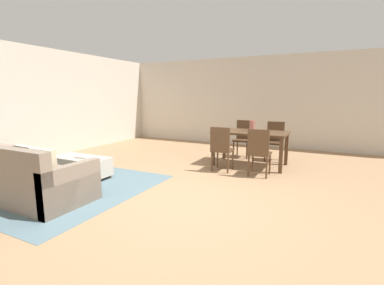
{
  "coord_description": "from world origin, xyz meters",
  "views": [
    {
      "loc": [
        1.9,
        -3.49,
        1.53
      ],
      "look_at": [
        -0.37,
        1.05,
        0.67
      ],
      "focal_mm": 25.83,
      "sensor_mm": 36.0,
      "label": 1
    }
  ],
  "objects_px": {
    "ottoman_table": "(81,166)",
    "book_on_ottoman": "(83,157)",
    "dining_chair_near_right": "(259,150)",
    "dining_chair_far_left": "(243,136)",
    "dining_table": "(250,136)",
    "dining_chair_far_right": "(275,139)",
    "vase_centerpiece": "(252,126)",
    "couch": "(22,179)",
    "dining_chair_near_left": "(221,146)"
  },
  "relations": [
    {
      "from": "ottoman_table",
      "to": "book_on_ottoman",
      "type": "distance_m",
      "value": 0.21
    },
    {
      "from": "dining_chair_near_right",
      "to": "book_on_ottoman",
      "type": "xyz_separation_m",
      "value": [
        -2.88,
        -1.59,
        -0.11
      ]
    },
    {
      "from": "ottoman_table",
      "to": "dining_chair_far_left",
      "type": "relative_size",
      "value": 1.21
    },
    {
      "from": "dining_table",
      "to": "dining_chair_far_right",
      "type": "relative_size",
      "value": 1.71
    },
    {
      "from": "dining_chair_far_left",
      "to": "dining_chair_far_right",
      "type": "relative_size",
      "value": 1.0
    },
    {
      "from": "ottoman_table",
      "to": "vase_centerpiece",
      "type": "height_order",
      "value": "vase_centerpiece"
    },
    {
      "from": "ottoman_table",
      "to": "dining_chair_far_right",
      "type": "distance_m",
      "value": 4.34
    },
    {
      "from": "dining_chair_far_right",
      "to": "book_on_ottoman",
      "type": "distance_m",
      "value": 4.28
    },
    {
      "from": "couch",
      "to": "dining_chair_far_right",
      "type": "relative_size",
      "value": 2.34
    },
    {
      "from": "dining_chair_near_left",
      "to": "dining_table",
      "type": "bearing_deg",
      "value": 63.85
    },
    {
      "from": "vase_centerpiece",
      "to": "book_on_ottoman",
      "type": "distance_m",
      "value": 3.53
    },
    {
      "from": "dining_chair_far_left",
      "to": "dining_chair_far_right",
      "type": "bearing_deg",
      "value": -3.06
    },
    {
      "from": "dining_chair_near_left",
      "to": "book_on_ottoman",
      "type": "relative_size",
      "value": 3.54
    },
    {
      "from": "couch",
      "to": "vase_centerpiece",
      "type": "relative_size",
      "value": 8.93
    },
    {
      "from": "couch",
      "to": "dining_chair_far_left",
      "type": "bearing_deg",
      "value": 63.52
    },
    {
      "from": "dining_chair_near_left",
      "to": "book_on_ottoman",
      "type": "bearing_deg",
      "value": -142.84
    },
    {
      "from": "dining_chair_far_left",
      "to": "dining_chair_far_right",
      "type": "height_order",
      "value": "same"
    },
    {
      "from": "dining_table",
      "to": "dining_chair_near_right",
      "type": "relative_size",
      "value": 1.71
    },
    {
      "from": "dining_chair_near_left",
      "to": "dining_chair_near_right",
      "type": "distance_m",
      "value": 0.77
    },
    {
      "from": "dining_table",
      "to": "couch",
      "type": "bearing_deg",
      "value": -125.81
    },
    {
      "from": "dining_table",
      "to": "book_on_ottoman",
      "type": "relative_size",
      "value": 6.05
    },
    {
      "from": "dining_chair_near_left",
      "to": "dining_chair_far_left",
      "type": "relative_size",
      "value": 1.0
    },
    {
      "from": "dining_chair_far_right",
      "to": "vase_centerpiece",
      "type": "bearing_deg",
      "value": -117.29
    },
    {
      "from": "dining_table",
      "to": "dining_chair_far_right",
      "type": "xyz_separation_m",
      "value": [
        0.4,
        0.76,
        -0.14
      ]
    },
    {
      "from": "dining_table",
      "to": "dining_chair_near_left",
      "type": "xyz_separation_m",
      "value": [
        -0.38,
        -0.78,
        -0.14
      ]
    },
    {
      "from": "couch",
      "to": "dining_table",
      "type": "relative_size",
      "value": 1.37
    },
    {
      "from": "dining_chair_far_left",
      "to": "dining_chair_far_right",
      "type": "xyz_separation_m",
      "value": [
        0.78,
        -0.04,
        0.0
      ]
    },
    {
      "from": "dining_chair_far_left",
      "to": "book_on_ottoman",
      "type": "height_order",
      "value": "dining_chair_far_left"
    },
    {
      "from": "dining_chair_near_left",
      "to": "ottoman_table",
      "type": "bearing_deg",
      "value": -144.28
    },
    {
      "from": "ottoman_table",
      "to": "vase_centerpiece",
      "type": "distance_m",
      "value": 3.62
    },
    {
      "from": "dining_chair_far_left",
      "to": "vase_centerpiece",
      "type": "distance_m",
      "value": 0.94
    },
    {
      "from": "ottoman_table",
      "to": "vase_centerpiece",
      "type": "xyz_separation_m",
      "value": [
        2.62,
        2.41,
        0.65
      ]
    },
    {
      "from": "dining_chair_near_left",
      "to": "dining_chair_far_right",
      "type": "height_order",
      "value": "same"
    },
    {
      "from": "dining_chair_near_right",
      "to": "dining_chair_far_right",
      "type": "xyz_separation_m",
      "value": [
        0.01,
        1.56,
        0.0
      ]
    },
    {
      "from": "dining_chair_near_left",
      "to": "book_on_ottoman",
      "type": "distance_m",
      "value": 2.66
    },
    {
      "from": "vase_centerpiece",
      "to": "dining_chair_near_left",
      "type": "bearing_deg",
      "value": -116.43
    },
    {
      "from": "couch",
      "to": "dining_table",
      "type": "height_order",
      "value": "couch"
    },
    {
      "from": "ottoman_table",
      "to": "dining_chair_far_left",
      "type": "xyz_separation_m",
      "value": [
        2.21,
        3.17,
        0.29
      ]
    },
    {
      "from": "couch",
      "to": "vase_centerpiece",
      "type": "xyz_separation_m",
      "value": [
        2.57,
        3.56,
        0.58
      ]
    },
    {
      "from": "couch",
      "to": "ottoman_table",
      "type": "xyz_separation_m",
      "value": [
        -0.05,
        1.15,
        -0.07
      ]
    },
    {
      "from": "dining_chair_near_left",
      "to": "dining_chair_far_right",
      "type": "bearing_deg",
      "value": 63.16
    },
    {
      "from": "couch",
      "to": "dining_chair_far_right",
      "type": "distance_m",
      "value": 5.2
    },
    {
      "from": "couch",
      "to": "dining_chair_far_left",
      "type": "relative_size",
      "value": 2.34
    },
    {
      "from": "dining_table",
      "to": "dining_chair_far_left",
      "type": "height_order",
      "value": "dining_chair_far_left"
    },
    {
      "from": "dining_chair_near_right",
      "to": "vase_centerpiece",
      "type": "distance_m",
      "value": 0.98
    },
    {
      "from": "ottoman_table",
      "to": "dining_chair_near_right",
      "type": "bearing_deg",
      "value": 27.85
    },
    {
      "from": "couch",
      "to": "vase_centerpiece",
      "type": "bearing_deg",
      "value": 54.23
    },
    {
      "from": "dining_chair_far_right",
      "to": "vase_centerpiece",
      "type": "height_order",
      "value": "vase_centerpiece"
    },
    {
      "from": "dining_chair_near_left",
      "to": "dining_chair_far_right",
      "type": "xyz_separation_m",
      "value": [
        0.78,
        1.54,
        0.0
      ]
    },
    {
      "from": "couch",
      "to": "dining_table",
      "type": "bearing_deg",
      "value": 54.19
    }
  ]
}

